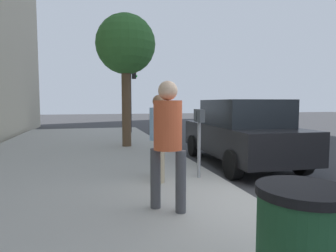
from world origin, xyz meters
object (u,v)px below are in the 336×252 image
(street_tree, at_px, (126,46))
(parked_sedan_near, at_px, (241,132))
(parking_meter, at_px, (199,129))
(traffic_signal, at_px, (132,86))
(pedestrian_at_meter, at_px, (159,131))
(pedestrian_bystander, at_px, (168,134))

(street_tree, bearing_deg, parked_sedan_near, -139.13)
(parking_meter, distance_m, traffic_signal, 9.54)
(parked_sedan_near, bearing_deg, pedestrian_at_meter, 120.34)
(street_tree, bearing_deg, pedestrian_at_meter, -178.61)
(traffic_signal, bearing_deg, parking_meter, -179.22)
(pedestrian_bystander, bearing_deg, pedestrian_at_meter, 32.24)
(pedestrian_bystander, distance_m, street_tree, 6.76)
(street_tree, height_order, traffic_signal, street_tree)
(parking_meter, bearing_deg, pedestrian_at_meter, 89.65)
(pedestrian_at_meter, bearing_deg, traffic_signal, 88.50)
(pedestrian_at_meter, distance_m, street_tree, 5.35)
(pedestrian_at_meter, height_order, traffic_signal, traffic_signal)
(street_tree, bearing_deg, pedestrian_bystander, 178.93)
(pedestrian_at_meter, xyz_separation_m, pedestrian_bystander, (-1.59, 0.23, 0.12))
(pedestrian_bystander, relative_size, street_tree, 0.40)
(parked_sedan_near, xyz_separation_m, traffic_signal, (7.89, 1.93, 1.68))
(pedestrian_at_meter, xyz_separation_m, street_tree, (4.72, 0.11, 2.51))
(pedestrian_at_meter, xyz_separation_m, parked_sedan_near, (1.54, -2.64, -0.24))
(parking_meter, relative_size, parked_sedan_near, 0.32)
(pedestrian_at_meter, height_order, pedestrian_bystander, pedestrian_bystander)
(traffic_signal, bearing_deg, pedestrian_bystander, 175.11)
(parking_meter, bearing_deg, parked_sedan_near, -49.26)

